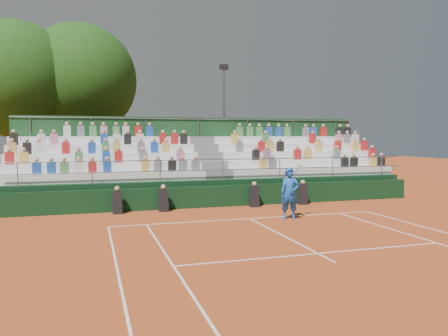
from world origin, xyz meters
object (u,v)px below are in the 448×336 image
object	(u,v)px
tree_west	(16,80)
tree_east	(80,80)
floodlight_mast	(224,115)
tennis_player	(290,194)

from	to	relation	value
tree_west	tree_east	size ratio (longest dim) A/B	0.98
tree_east	floodlight_mast	xyz separation A→B (m)	(9.51, -1.09, -2.15)
tennis_player	tree_east	bearing A→B (deg)	118.90
tennis_player	floodlight_mast	distance (m)	14.14
tree_west	floodlight_mast	bearing A→B (deg)	-1.45
tree_west	floodlight_mast	distance (m)	13.36
tennis_player	tree_east	distance (m)	17.75
tennis_player	tree_west	size ratio (longest dim) A/B	0.21
tennis_player	tree_west	xyz separation A→B (m)	(-11.79, 13.88, 5.75)
tree_east	tennis_player	bearing A→B (deg)	-61.10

